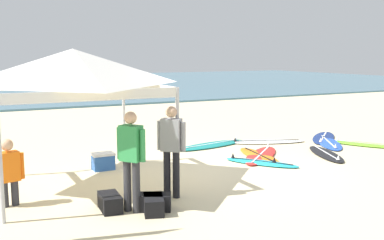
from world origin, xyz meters
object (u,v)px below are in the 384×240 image
surfboard_navy (323,138)px  person_grey (171,145)px  gear_bag_by_pole (110,202)px  gear_bag_on_sand (153,202)px  surfboard_white (266,141)px  cooler_box (103,161)px  gear_bag_near_tent (154,205)px  surfboard_red (261,155)px  surfboard_black (326,154)px  surfboard_blue (328,143)px  surfboard_teal (211,145)px  canopy_tent (73,67)px  person_orange (8,170)px  surfboard_lime (366,144)px  surfboard_orange (259,156)px  person_green (131,154)px  surfboard_cyan (261,162)px

surfboard_navy → person_grey: bearing=-154.5°
gear_bag_by_pole → gear_bag_on_sand: bearing=-26.1°
surfboard_white → cooler_box: 5.38m
gear_bag_near_tent → cooler_box: bearing=88.8°
surfboard_red → gear_bag_by_pole: size_ratio=3.60×
surfboard_black → surfboard_blue: (1.17, 1.14, -0.00)m
surfboard_navy → surfboard_teal: size_ratio=0.83×
canopy_tent → gear_bag_near_tent: (0.77, -2.15, -2.25)m
surfboard_black → gear_bag_on_sand: 6.00m
canopy_tent → surfboard_red: bearing=6.0°
surfboard_navy → person_orange: person_orange is taller
surfboard_white → surfboard_black: size_ratio=1.16×
surfboard_blue → cooler_box: cooler_box is taller
surfboard_lime → surfboard_blue: (-0.78, 0.72, -0.00)m
person_orange → gear_bag_on_sand: (2.16, -1.34, -0.52)m
gear_bag_by_pole → gear_bag_near_tent: bearing=-36.4°
surfboard_orange → person_green: size_ratio=1.25×
gear_bag_on_sand → cooler_box: 3.09m
cooler_box → surfboard_blue: bearing=-0.5°
gear_bag_by_pole → cooler_box: size_ratio=1.20×
surfboard_white → surfboard_lime: bearing=-36.1°
surfboard_blue → surfboard_red: bearing=-170.1°
person_green → gear_bag_on_sand: 0.92m
person_grey → gear_bag_on_sand: person_grey is taller
gear_bag_near_tent → gear_bag_by_pole: same height
surfboard_lime → surfboard_teal: (-4.05, 2.02, -0.00)m
surfboard_black → person_green: 6.37m
surfboard_white → surfboard_teal: size_ratio=0.94×
surfboard_red → person_grey: 4.16m
gear_bag_near_tent → gear_bag_on_sand: (0.05, 0.13, 0.00)m
surfboard_red → gear_bag_by_pole: 5.23m
surfboard_orange → surfboard_white: bearing=48.5°
surfboard_white → surfboard_cyan: same height
surfboard_blue → gear_bag_on_sand: 7.50m
person_grey → cooler_box: (-0.55, 2.59, -0.79)m
cooler_box → canopy_tent: bearing=-128.5°
surfboard_navy → gear_bag_by_pole: size_ratio=3.58×
person_grey → surfboard_blue: bearing=21.9°
surfboard_lime → gear_bag_near_tent: (-7.70, -2.43, 0.10)m
surfboard_black → person_orange: (-7.85, -0.54, 0.62)m
surfboard_teal → surfboard_red: size_ratio=1.19×
surfboard_white → surfboard_cyan: size_ratio=1.33×
surfboard_white → cooler_box: (-5.30, -0.92, 0.16)m
person_orange → surfboard_red: bearing=10.9°
surfboard_lime → person_grey: size_ratio=1.20×
person_orange → surfboard_white: bearing=19.6°
surfboard_red → person_grey: size_ratio=1.26×
surfboard_navy → cooler_box: size_ratio=4.29×
person_orange → surfboard_orange: bearing=10.6°
surfboard_blue → person_orange: bearing=-169.4°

